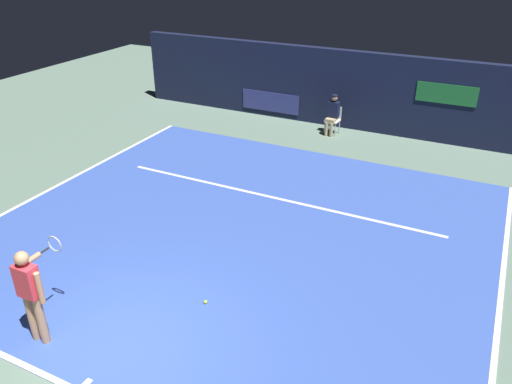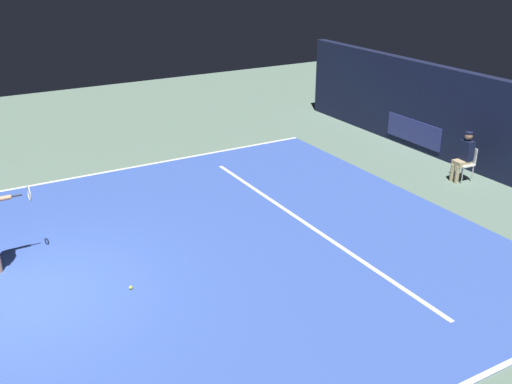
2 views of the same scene
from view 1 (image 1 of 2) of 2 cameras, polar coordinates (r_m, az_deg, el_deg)
The scene contains 9 objects.
ground_plane at distance 11.40m, azimuth -1.84°, elevation -4.40°, with size 32.05×32.05×0.00m, color slate.
court_surface at distance 11.40m, azimuth -1.84°, elevation -4.37°, with size 10.90×10.12×0.01m, color #3856B2.
line_sideline_left at distance 10.43m, azimuth 25.88°, elevation -10.82°, with size 0.10×10.12×0.01m, color white.
line_sideline_right at distance 14.46m, azimuth -21.08°, elevation 0.94°, with size 0.10×10.12×0.01m, color white.
line_service at distance 12.78m, azimuth 1.90°, elevation -0.61°, with size 8.50×0.10×0.01m, color white.
back_wall at distance 17.53m, azimuth 10.26°, elevation 11.29°, with size 15.80×0.33×2.60m.
tennis_player at distance 8.78m, azimuth -24.05°, elevation -10.15°, with size 0.63×0.92×1.73m.
line_judge_on_chair at distance 16.93m, azimuth 8.66°, elevation 8.68°, with size 0.47×0.56×1.32m.
tennis_ball at distance 9.36m, azimuth -5.71°, elevation -12.25°, with size 0.07×0.07×0.07m, color #CCE033.
Camera 1 is at (4.65, -4.47, 5.97)m, focal length 35.42 mm.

